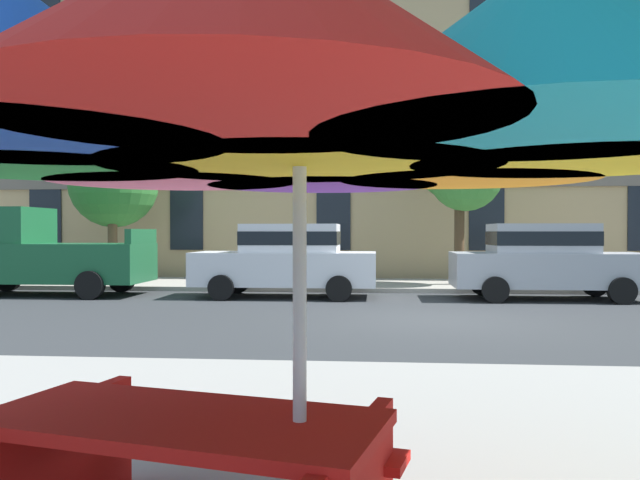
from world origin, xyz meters
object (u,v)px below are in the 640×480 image
Objects in this scene: sedan_white at (287,258)px; sedan_silver at (545,259)px; street_tree_middle at (460,168)px; street_tree_left at (113,179)px; picnic_table at (180,478)px; patio_umbrella at (300,104)px; pickup_green at (37,254)px.

sedan_silver is (6.11, 0.00, 0.00)m from sedan_white.
sedan_white is 5.84m from street_tree_middle.
street_tree_left reaches higher than picnic_table.
sedan_white is at bearing 98.19° from patio_umbrella.
sedan_white is 1.00× the size of sedan_silver.
sedan_silver is at bearing -60.29° from street_tree_middle.
street_tree_left reaches higher than patio_umbrella.
street_tree_middle is 2.21× the size of picnic_table.
picnic_table is at bearing -101.69° from street_tree_middle.
street_tree_middle is (10.16, -0.22, 0.20)m from street_tree_left.
street_tree_middle is 16.09m from picnic_table.
picnic_table is (1.28, -12.66, -0.46)m from sedan_white.
pickup_green reaches higher than sedan_silver.
street_tree_middle is at bearing 78.31° from picnic_table.
pickup_green is at bearing 180.00° from sedan_silver.
pickup_green is at bearing 122.79° from patio_umbrella.
sedan_silver reaches higher than picnic_table.
picnic_table is at bearing -110.88° from sedan_silver.
sedan_silver is at bearing 0.00° from sedan_white.
patio_umbrella is (1.83, -12.70, 1.19)m from sedan_white.
street_tree_left is 0.94× the size of street_tree_middle.
sedan_silver is 1.18× the size of patio_umbrella.
patio_umbrella is at bearing -108.64° from sedan_silver.
sedan_silver is 1.01× the size of street_tree_left.
picnic_table is (-3.21, -15.50, -2.89)m from street_tree_middle.
patio_umbrella is at bearing -4.47° from picnic_table.
street_tree_left is at bearing 113.85° from picnic_table.
patio_umbrella is 1.74m from picnic_table.
street_tree_left is at bearing 165.43° from sedan_silver.
street_tree_middle reaches higher than street_tree_left.
street_tree_middle reaches higher than picnic_table.
patio_umbrella reaches higher than pickup_green.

